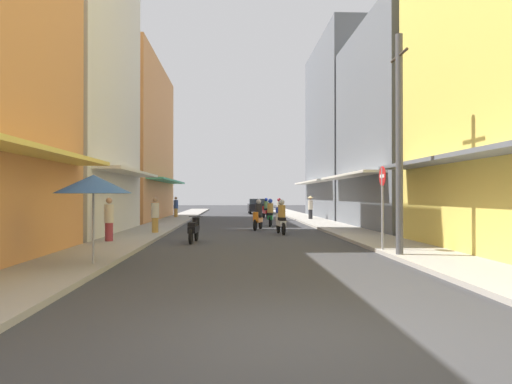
# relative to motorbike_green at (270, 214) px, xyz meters

# --- Properties ---
(ground_plane) EXTENTS (116.22, 116.22, 0.00)m
(ground_plane) POSITION_rel_motorbike_green_xyz_m (-1.44, 1.26, -0.70)
(ground_plane) COLOR #38383A
(sidewalk_left) EXTENTS (2.17, 60.83, 0.12)m
(sidewalk_left) POSITION_rel_motorbike_green_xyz_m (-6.20, 1.26, -0.64)
(sidewalk_left) COLOR #9E9991
(sidewalk_left) RESTS_ON ground
(sidewalk_right) EXTENTS (2.17, 60.83, 0.12)m
(sidewalk_right) POSITION_rel_motorbike_green_xyz_m (3.32, 1.26, -0.64)
(sidewalk_right) COLOR #ADA89E
(sidewalk_right) RESTS_ON ground
(building_left_mid) EXTENTS (7.05, 9.37, 16.11)m
(building_left_mid) POSITION_rel_motorbike_green_xyz_m (-10.28, -5.45, 7.34)
(building_left_mid) COLOR silver
(building_left_mid) RESTS_ON ground
(building_left_far) EXTENTS (7.05, 13.54, 11.16)m
(building_left_far) POSITION_rel_motorbike_green_xyz_m (-10.28, 6.95, 4.87)
(building_left_far) COLOR #D88C4C
(building_left_far) RESTS_ON ground
(building_right_mid) EXTENTS (7.05, 10.48, 10.65)m
(building_right_mid) POSITION_rel_motorbike_green_xyz_m (7.40, -2.60, 4.62)
(building_right_mid) COLOR slate
(building_right_mid) RESTS_ON ground
(building_right_far) EXTENTS (7.05, 12.23, 13.68)m
(building_right_far) POSITION_rel_motorbike_green_xyz_m (7.40, 9.24, 6.13)
(building_right_far) COLOR slate
(building_right_far) RESTS_ON ground
(motorbike_green) EXTENTS (0.56, 1.80, 1.58)m
(motorbike_green) POSITION_rel_motorbike_green_xyz_m (0.00, 0.00, 0.00)
(motorbike_green) COLOR black
(motorbike_green) RESTS_ON ground
(motorbike_blue) EXTENTS (0.66, 1.78, 1.58)m
(motorbike_blue) POSITION_rel_motorbike_green_xyz_m (1.07, 6.02, 0.00)
(motorbike_blue) COLOR black
(motorbike_blue) RESTS_ON ground
(motorbike_black) EXTENTS (0.55, 1.81, 0.96)m
(motorbike_black) POSITION_rel_motorbike_green_xyz_m (-3.62, -9.26, -0.20)
(motorbike_black) COLOR black
(motorbike_black) RESTS_ON ground
(motorbike_orange) EXTENTS (0.69, 1.76, 1.58)m
(motorbike_orange) POSITION_rel_motorbike_green_xyz_m (-0.87, -2.86, 0.00)
(motorbike_orange) COLOR black
(motorbike_orange) RESTS_ON ground
(motorbike_white) EXTENTS (0.55, 1.81, 1.58)m
(motorbike_white) POSITION_rel_motorbike_green_xyz_m (0.03, -5.65, 0.00)
(motorbike_white) COLOR black
(motorbike_white) RESTS_ON ground
(motorbike_red) EXTENTS (0.59, 1.80, 1.58)m
(motorbike_red) POSITION_rel_motorbike_green_xyz_m (0.36, 9.09, 0.00)
(motorbike_red) COLOR black
(motorbike_red) RESTS_ON ground
(parked_car) EXTENTS (1.79, 4.11, 1.45)m
(parked_car) POSITION_rel_motorbike_green_xyz_m (0.21, 18.32, 0.04)
(parked_car) COLOR black
(parked_car) RESTS_ON ground
(pedestrian_crossing) EXTENTS (0.34, 0.34, 1.69)m
(pedestrian_crossing) POSITION_rel_motorbike_green_xyz_m (-6.61, -9.80, 0.14)
(pedestrian_crossing) COLOR #99333F
(pedestrian_crossing) RESTS_ON ground
(pedestrian_foreground) EXTENTS (0.34, 0.34, 1.67)m
(pedestrian_foreground) POSITION_rel_motorbike_green_xyz_m (-6.51, 9.16, 0.13)
(pedestrian_foreground) COLOR #BF8C3F
(pedestrian_foreground) RESTS_ON ground
(pedestrian_far) EXTENTS (0.44, 0.44, 1.75)m
(pedestrian_far) POSITION_rel_motorbike_green_xyz_m (3.28, 5.76, 0.28)
(pedestrian_far) COLOR #262628
(pedestrian_far) RESTS_ON ground
(pedestrian_midway) EXTENTS (0.34, 0.34, 1.68)m
(pedestrian_midway) POSITION_rel_motorbike_green_xyz_m (-5.60, -5.95, 0.13)
(pedestrian_midway) COLOR #BF8C3F
(pedestrian_midway) RESTS_ON ground
(vendor_umbrella) EXTENTS (1.83, 1.83, 2.26)m
(vendor_umbrella) POSITION_rel_motorbike_green_xyz_m (-5.53, -15.43, 1.33)
(vendor_umbrella) COLOR #99999E
(vendor_umbrella) RESTS_ON ground
(utility_pole) EXTENTS (0.20, 1.20, 6.28)m
(utility_pole) POSITION_rel_motorbike_green_xyz_m (2.48, -14.05, 2.51)
(utility_pole) COLOR #4C4C4F
(utility_pole) RESTS_ON ground
(street_sign_no_entry) EXTENTS (0.07, 0.60, 2.65)m
(street_sign_no_entry) POSITION_rel_motorbike_green_xyz_m (2.38, -12.87, 1.01)
(street_sign_no_entry) COLOR gray
(street_sign_no_entry) RESTS_ON ground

